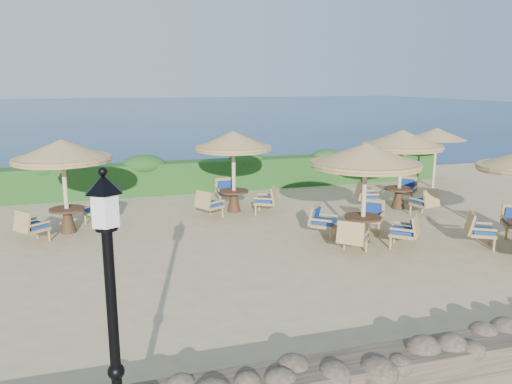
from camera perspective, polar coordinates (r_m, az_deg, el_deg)
name	(u,v)px	position (r m, az deg, el deg)	size (l,w,h in m)	color
ground	(301,243)	(13.34, 5.14, -5.88)	(120.00, 120.00, 0.00)	tan
sea	(138,109)	(81.99, -13.39, 9.19)	(160.00, 160.00, 0.00)	#0B264C
hedge	(234,174)	(19.86, -2.49, 2.04)	(18.00, 0.90, 1.20)	#194215
stone_wall	(456,356)	(8.30, 21.85, -17.04)	(15.00, 0.65, 0.44)	brown
lamp_post	(114,341)	(5.61, -15.91, -16.05)	(0.44, 0.44, 3.31)	black
extra_parasol	(437,134)	(21.17, 19.96, 6.25)	(2.30, 2.30, 2.41)	beige
cafe_set_0	(365,174)	(13.27, 12.36, 2.01)	(2.88, 2.88, 2.65)	beige
cafe_set_2	(63,163)	(14.79, -21.19, 3.07)	(2.69, 2.69, 2.65)	beige
cafe_set_3	(234,156)	(16.17, -2.59, 4.08)	(2.77, 2.65, 2.65)	beige
cafe_set_4	(401,153)	(17.22, 16.27, 4.29)	(2.79, 2.79, 2.65)	beige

